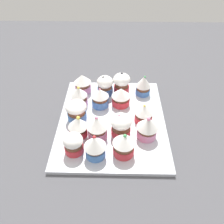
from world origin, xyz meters
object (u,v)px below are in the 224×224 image
(cupcake_4, at_px, (121,96))
(cupcake_10, at_px, (121,125))
(cupcake_6, at_px, (79,96))
(cupcake_8, at_px, (77,110))
(baking_tray, at_px, (112,120))
(cupcake_3, at_px, (83,83))
(cupcake_7, at_px, (144,113))
(cupcake_13, at_px, (124,145))
(cupcake_15, at_px, (73,143))
(cupcake_5, at_px, (100,97))
(cupcake_11, at_px, (97,128))
(cupcake_1, at_px, (122,83))
(cupcake_12, at_px, (78,126))
(cupcake_0, at_px, (143,85))
(cupcake_9, at_px, (147,127))
(cupcake_14, at_px, (95,146))
(cupcake_2, at_px, (105,85))

(cupcake_4, relative_size, cupcake_10, 0.91)
(cupcake_6, bearing_deg, cupcake_8, 90.92)
(baking_tray, relative_size, cupcake_3, 5.83)
(cupcake_6, relative_size, cupcake_7, 1.11)
(cupcake_6, distance_m, cupcake_13, 0.26)
(cupcake_15, bearing_deg, cupcake_5, -107.00)
(cupcake_7, distance_m, cupcake_11, 0.16)
(cupcake_1, height_order, cupcake_12, cupcake_1)
(cupcake_0, height_order, cupcake_10, cupcake_0)
(cupcake_0, relative_size, cupcake_7, 1.15)
(cupcake_5, bearing_deg, cupcake_15, 73.00)
(cupcake_4, bearing_deg, cupcake_9, 116.79)
(cupcake_15, bearing_deg, cupcake_8, -85.90)
(cupcake_10, distance_m, cupcake_12, 0.13)
(baking_tray, bearing_deg, cupcake_11, 62.52)
(cupcake_3, xyz_separation_m, cupcake_9, (-0.22, 0.23, 0.00))
(cupcake_7, distance_m, cupcake_14, 0.20)
(cupcake_3, height_order, cupcake_10, cupcake_10)
(baking_tray, distance_m, cupcake_8, 0.12)
(cupcake_3, bearing_deg, cupcake_6, 87.38)
(cupcake_5, bearing_deg, cupcake_14, 89.88)
(cupcake_7, height_order, cupcake_10, cupcake_10)
(cupcake_7, relative_size, cupcake_11, 0.86)
(cupcake_12, height_order, cupcake_13, same)
(cupcake_0, distance_m, cupcake_6, 0.24)
(cupcake_11, distance_m, cupcake_12, 0.06)
(cupcake_2, xyz_separation_m, cupcake_7, (-0.13, 0.15, -0.00))
(cupcake_6, bearing_deg, cupcake_11, 115.77)
(cupcake_11, bearing_deg, cupcake_6, -64.23)
(cupcake_7, bearing_deg, cupcake_14, 44.76)
(cupcake_5, xyz_separation_m, cupcake_15, (0.06, 0.20, -0.00))
(cupcake_4, bearing_deg, cupcake_13, 91.65)
(cupcake_1, distance_m, cupcake_14, 0.31)
(cupcake_11, xyz_separation_m, cupcake_15, (0.06, 0.06, -0.01))
(cupcake_9, bearing_deg, cupcake_14, 26.67)
(cupcake_5, bearing_deg, cupcake_1, -132.84)
(cupcake_13, bearing_deg, cupcake_9, -137.31)
(cupcake_5, bearing_deg, baking_tray, 121.91)
(baking_tray, distance_m, cupcake_0, 0.18)
(cupcake_11, height_order, cupcake_14, cupcake_11)
(cupcake_4, bearing_deg, cupcake_8, 27.04)
(baking_tray, distance_m, cupcake_7, 0.11)
(cupcake_1, distance_m, cupcake_2, 0.06)
(cupcake_9, relative_size, cupcake_15, 1.27)
(cupcake_13, height_order, cupcake_15, cupcake_13)
(cupcake_11, relative_size, cupcake_13, 1.07)
(cupcake_6, xyz_separation_m, cupcake_7, (-0.22, 0.08, -0.00))
(cupcake_0, height_order, cupcake_1, cupcake_1)
(cupcake_6, relative_size, cupcake_9, 0.93)
(cupcake_8, relative_size, cupcake_14, 0.91)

